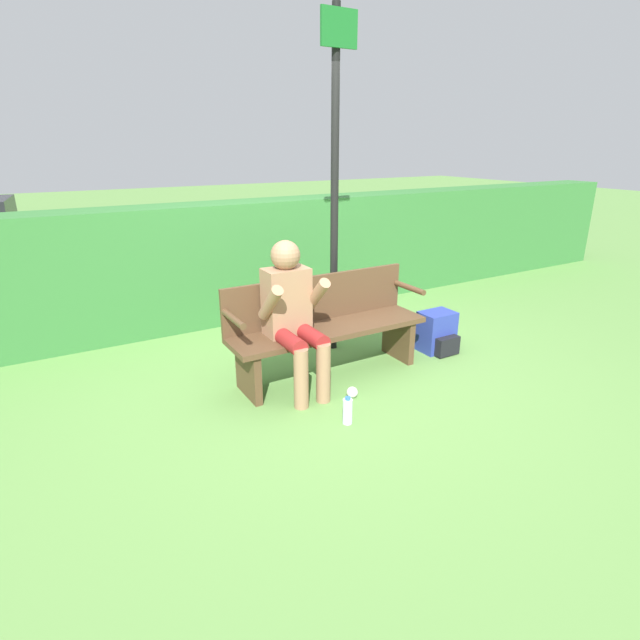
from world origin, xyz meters
The scene contains 8 objects.
ground_plane centered at (0.00, 0.00, 0.00)m, with size 40.00×40.00×0.00m, color #5B8942.
hedge_back centered at (0.00, 1.87, 0.64)m, with size 12.00×0.53×1.28m.
park_bench centered at (0.00, 0.06, 0.44)m, with size 1.71×0.44×0.83m.
person_seated centered at (-0.37, -0.06, 0.66)m, with size 0.48×0.58×1.19m.
backpack centered at (1.17, -0.06, 0.18)m, with size 0.32×0.32×0.38m.
water_bottle centered at (-0.29, -0.73, 0.10)m, with size 0.07×0.07×0.21m.
signpost centered at (0.35, 0.50, 1.63)m, with size 0.33×0.09×2.92m.
litter_crumple centered at (-0.05, -0.43, 0.04)m, with size 0.09×0.09×0.09m.
Camera 1 is at (-2.02, -3.31, 1.88)m, focal length 28.00 mm.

